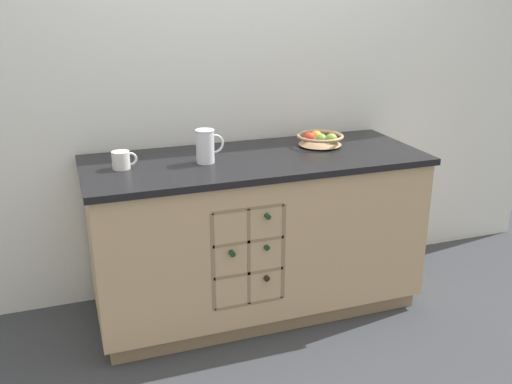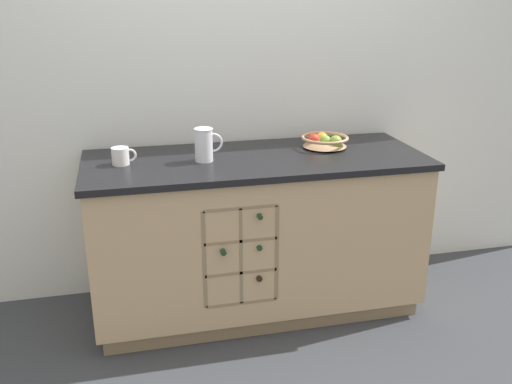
# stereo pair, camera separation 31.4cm
# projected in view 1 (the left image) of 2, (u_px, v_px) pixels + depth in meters

# --- Properties ---
(ground_plane) EXTENTS (14.00, 14.00, 0.00)m
(ground_plane) POSITION_uv_depth(u_px,v_px,m) (256.00, 305.00, 3.39)
(ground_plane) COLOR #383A3F
(back_wall) EXTENTS (4.40, 0.06, 2.55)m
(back_wall) POSITION_uv_depth(u_px,v_px,m) (233.00, 79.00, 3.33)
(back_wall) COLOR silver
(back_wall) RESTS_ON ground_plane
(kitchen_island) EXTENTS (1.84, 0.74, 0.91)m
(kitchen_island) POSITION_uv_depth(u_px,v_px,m) (256.00, 234.00, 3.23)
(kitchen_island) COLOR #8B7354
(kitchen_island) RESTS_ON ground_plane
(fruit_bowl) EXTENTS (0.27, 0.27, 0.08)m
(fruit_bowl) POSITION_uv_depth(u_px,v_px,m) (320.00, 139.00, 3.29)
(fruit_bowl) COLOR tan
(fruit_bowl) RESTS_ON kitchen_island
(white_pitcher) EXTENTS (0.15, 0.10, 0.18)m
(white_pitcher) POSITION_uv_depth(u_px,v_px,m) (206.00, 145.00, 2.95)
(white_pitcher) COLOR white
(white_pitcher) RESTS_ON kitchen_island
(ceramic_mug) EXTENTS (0.13, 0.09, 0.09)m
(ceramic_mug) POSITION_uv_depth(u_px,v_px,m) (122.00, 160.00, 2.87)
(ceramic_mug) COLOR white
(ceramic_mug) RESTS_ON kitchen_island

